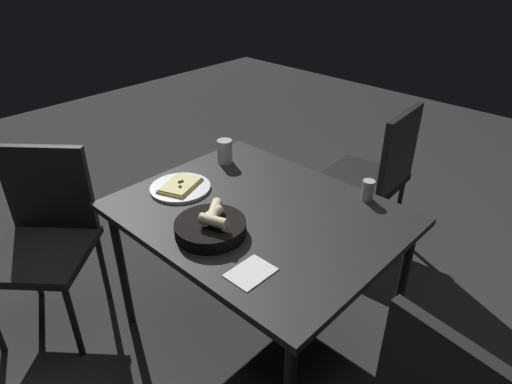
{
  "coord_description": "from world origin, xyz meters",
  "views": [
    {
      "loc": [
        1.17,
        1.09,
        1.73
      ],
      "look_at": [
        -0.03,
        -0.04,
        0.77
      ],
      "focal_mm": 31.49,
      "sensor_mm": 36.0,
      "label": 1
    }
  ],
  "objects_px": {
    "bread_basket": "(210,227)",
    "dining_table": "(258,222)",
    "pizza_plate": "(180,187)",
    "chair_near": "(44,230)",
    "chair_spare": "(376,171)",
    "pepper_shaker": "(368,191)",
    "beer_glass": "(225,153)"
  },
  "relations": [
    {
      "from": "beer_glass",
      "to": "chair_near",
      "type": "bearing_deg",
      "value": -25.62
    },
    {
      "from": "beer_glass",
      "to": "chair_spare",
      "type": "bearing_deg",
      "value": 151.25
    },
    {
      "from": "beer_glass",
      "to": "chair_near",
      "type": "xyz_separation_m",
      "value": [
        0.81,
        -0.39,
        -0.25
      ]
    },
    {
      "from": "bread_basket",
      "to": "chair_spare",
      "type": "bearing_deg",
      "value": 179.12
    },
    {
      "from": "pizza_plate",
      "to": "bread_basket",
      "type": "xyz_separation_m",
      "value": [
        0.14,
        0.36,
        0.02
      ]
    },
    {
      "from": "beer_glass",
      "to": "dining_table",
      "type": "bearing_deg",
      "value": 63.35
    },
    {
      "from": "dining_table",
      "to": "chair_spare",
      "type": "relative_size",
      "value": 1.28
    },
    {
      "from": "bread_basket",
      "to": "beer_glass",
      "type": "xyz_separation_m",
      "value": [
        -0.47,
        -0.42,
        0.02
      ]
    },
    {
      "from": "bread_basket",
      "to": "chair_near",
      "type": "distance_m",
      "value": 0.9
    },
    {
      "from": "pizza_plate",
      "to": "chair_spare",
      "type": "bearing_deg",
      "value": 161.19
    },
    {
      "from": "dining_table",
      "to": "chair_near",
      "type": "bearing_deg",
      "value": -54.34
    },
    {
      "from": "bread_basket",
      "to": "pepper_shaker",
      "type": "height_order",
      "value": "bread_basket"
    },
    {
      "from": "dining_table",
      "to": "pepper_shaker",
      "type": "bearing_deg",
      "value": 143.94
    },
    {
      "from": "beer_glass",
      "to": "chair_near",
      "type": "relative_size",
      "value": 0.14
    },
    {
      "from": "chair_spare",
      "to": "dining_table",
      "type": "bearing_deg",
      "value": -0.05
    },
    {
      "from": "bread_basket",
      "to": "dining_table",
      "type": "bearing_deg",
      "value": 175.76
    },
    {
      "from": "dining_table",
      "to": "pepper_shaker",
      "type": "height_order",
      "value": "pepper_shaker"
    },
    {
      "from": "dining_table",
      "to": "chair_spare",
      "type": "distance_m",
      "value": 1.02
    },
    {
      "from": "chair_near",
      "to": "dining_table",
      "type": "bearing_deg",
      "value": 125.66
    },
    {
      "from": "beer_glass",
      "to": "pizza_plate",
      "type": "bearing_deg",
      "value": 9.16
    },
    {
      "from": "dining_table",
      "to": "chair_near",
      "type": "xyz_separation_m",
      "value": [
        0.59,
        -0.82,
        -0.14
      ]
    },
    {
      "from": "bread_basket",
      "to": "beer_glass",
      "type": "distance_m",
      "value": 0.63
    },
    {
      "from": "pepper_shaker",
      "to": "chair_spare",
      "type": "xyz_separation_m",
      "value": [
        -0.62,
        -0.28,
        -0.24
      ]
    },
    {
      "from": "pizza_plate",
      "to": "bread_basket",
      "type": "relative_size",
      "value": 0.99
    },
    {
      "from": "dining_table",
      "to": "bread_basket",
      "type": "distance_m",
      "value": 0.27
    },
    {
      "from": "pizza_plate",
      "to": "chair_spare",
      "type": "relative_size",
      "value": 0.31
    },
    {
      "from": "pizza_plate",
      "to": "chair_near",
      "type": "distance_m",
      "value": 0.68
    },
    {
      "from": "dining_table",
      "to": "pizza_plate",
      "type": "bearing_deg",
      "value": -73.79
    },
    {
      "from": "pizza_plate",
      "to": "bread_basket",
      "type": "bearing_deg",
      "value": 69.11
    },
    {
      "from": "pepper_shaker",
      "to": "chair_spare",
      "type": "height_order",
      "value": "chair_spare"
    },
    {
      "from": "pizza_plate",
      "to": "chair_spare",
      "type": "distance_m",
      "value": 1.2
    },
    {
      "from": "dining_table",
      "to": "pepper_shaker",
      "type": "xyz_separation_m",
      "value": [
        -0.39,
        0.29,
        0.1
      ]
    }
  ]
}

